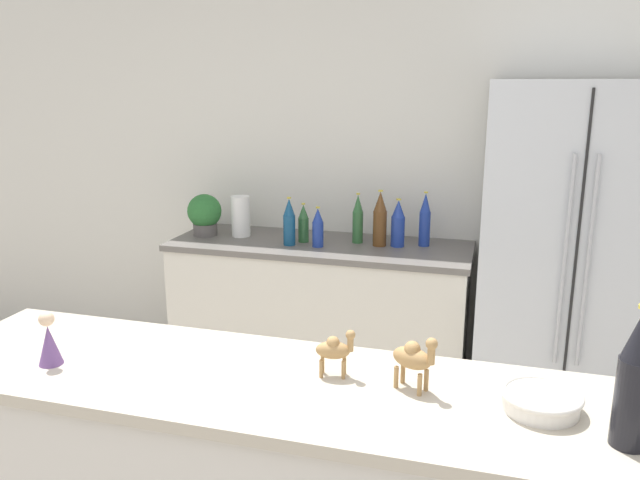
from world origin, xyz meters
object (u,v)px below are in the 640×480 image
(back_bottle_0, at_px, (289,222))
(back_bottle_3, at_px, (380,219))
(wine_bottle, at_px, (636,380))
(back_bottle_2, at_px, (318,228))
(camel_figurine_second, at_px, (414,357))
(potted_plant, at_px, (205,214))
(back_bottle_4, at_px, (398,224))
(camel_figurine, at_px, (335,349))
(paper_towel_roll, at_px, (241,216))
(back_bottle_6, at_px, (303,224))
(refrigerator, at_px, (567,261))
(fruit_bowl, at_px, (541,400))
(wise_man_figurine_crimson, at_px, (49,342))
(back_bottle_5, at_px, (425,220))
(back_bottle_1, at_px, (358,219))

(back_bottle_0, bearing_deg, back_bottle_3, 14.14)
(wine_bottle, bearing_deg, back_bottle_3, 115.31)
(wine_bottle, bearing_deg, back_bottle_2, 124.16)
(back_bottle_0, relative_size, wine_bottle, 0.83)
(wine_bottle, distance_m, camel_figurine_second, 0.53)
(potted_plant, xyz_separation_m, back_bottle_2, (0.74, -0.07, -0.02))
(back_bottle_4, distance_m, camel_figurine, 1.89)
(camel_figurine, xyz_separation_m, camel_figurine_second, (0.22, -0.02, 0.01))
(back_bottle_4, bearing_deg, back_bottle_3, -171.77)
(back_bottle_0, distance_m, back_bottle_4, 0.62)
(paper_towel_roll, bearing_deg, back_bottle_6, -4.24)
(camel_figurine, bearing_deg, back_bottle_3, 96.75)
(refrigerator, xyz_separation_m, back_bottle_3, (-1.00, 0.09, 0.14))
(refrigerator, xyz_separation_m, back_bottle_0, (-1.51, -0.03, 0.12))
(back_bottle_2, height_order, wine_bottle, wine_bottle)
(back_bottle_4, height_order, fruit_bowl, back_bottle_4)
(potted_plant, relative_size, back_bottle_4, 0.92)
(back_bottle_4, xyz_separation_m, wise_man_figurine_crimson, (-0.70, -2.04, 0.05))
(back_bottle_6, bearing_deg, wine_bottle, -54.76)
(paper_towel_roll, bearing_deg, back_bottle_5, 3.78)
(refrigerator, relative_size, wine_bottle, 5.39)
(back_bottle_2, bearing_deg, fruit_bowl, -58.30)
(potted_plant, bearing_deg, back_bottle_6, 1.06)
(refrigerator, xyz_separation_m, fruit_bowl, (-0.23, -1.81, 0.12))
(back_bottle_6, height_order, camel_figurine, camel_figurine)
(back_bottle_4, bearing_deg, camel_figurine_second, -79.79)
(back_bottle_6, relative_size, camel_figurine, 1.65)
(wise_man_figurine_crimson, bearing_deg, back_bottle_5, 67.91)
(paper_towel_roll, xyz_separation_m, back_bottle_0, (0.35, -0.12, 0.01))
(back_bottle_6, relative_size, wine_bottle, 0.68)
(back_bottle_3, height_order, camel_figurine, back_bottle_3)
(back_bottle_3, bearing_deg, wise_man_figurine_crimson, -106.57)
(wine_bottle, height_order, camel_figurine, wine_bottle)
(back_bottle_1, relative_size, back_bottle_4, 1.06)
(potted_plant, bearing_deg, wise_man_figurine_crimson, -76.51)
(potted_plant, relative_size, fruit_bowl, 1.25)
(potted_plant, height_order, back_bottle_1, back_bottle_1)
(back_bottle_0, xyz_separation_m, wise_man_figurine_crimson, (-0.10, -1.90, 0.05))
(refrigerator, distance_m, camel_figurine_second, 1.89)
(back_bottle_0, bearing_deg, wise_man_figurine_crimson, -92.98)
(back_bottle_1, relative_size, camel_figurine, 2.09)
(back_bottle_3, bearing_deg, camel_figurine_second, -76.75)
(back_bottle_1, xyz_separation_m, wine_bottle, (1.09, -2.05, 0.13))
(refrigerator, height_order, back_bottle_0, refrigerator)
(back_bottle_0, xyz_separation_m, back_bottle_1, (0.37, 0.16, 0.01))
(refrigerator, height_order, back_bottle_3, refrigerator)
(refrigerator, relative_size, back_bottle_2, 7.85)
(back_bottle_1, bearing_deg, back_bottle_2, -142.29)
(back_bottle_1, xyz_separation_m, back_bottle_6, (-0.31, -0.07, -0.03))
(back_bottle_5, relative_size, wine_bottle, 0.93)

